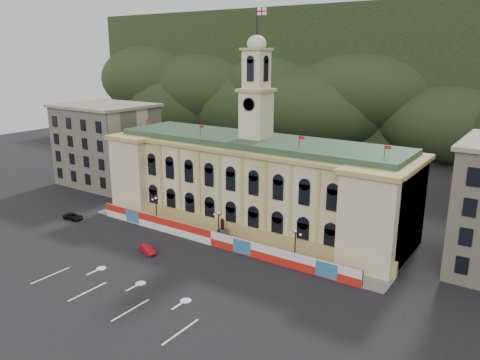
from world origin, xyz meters
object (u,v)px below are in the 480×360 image
Objects in this scene: red_sedan at (148,249)px; statue at (222,233)px; black_suv at (73,216)px; lamp_center at (219,224)px.

statue is at bearing -11.45° from red_sedan.
red_sedan is 0.95× the size of black_suv.
lamp_center is at bearing -90.00° from statue.
black_suv is (-22.35, 3.02, -0.05)m from red_sedan.
statue is 12.64m from red_sedan.
lamp_center reaches higher than red_sedan.
statue is 29.73m from black_suv.
statue reaches higher than red_sedan.
red_sedan is at bearing -101.25° from black_suv.
statue reaches higher than black_suv.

